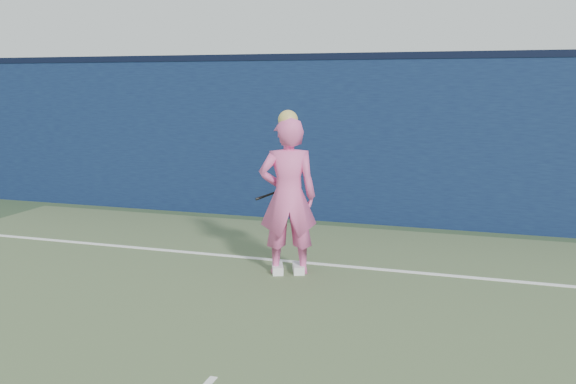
% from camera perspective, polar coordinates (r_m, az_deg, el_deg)
% --- Properties ---
extents(backstop_wall, '(24.00, 0.40, 2.50)m').
position_cam_1_polar(backstop_wall, '(9.55, 6.51, 4.66)').
color(backstop_wall, '#0D1739').
rests_on(backstop_wall, ground).
extents(wall_cap, '(24.00, 0.42, 0.10)m').
position_cam_1_polar(wall_cap, '(9.51, 6.67, 12.48)').
color(wall_cap, black).
rests_on(wall_cap, backstop_wall).
extents(player, '(0.76, 0.63, 1.86)m').
position_cam_1_polar(player, '(6.85, -0.00, -0.40)').
color(player, '#E85A9E').
rests_on(player, ground).
extents(racket, '(0.43, 0.34, 0.28)m').
position_cam_1_polar(racket, '(7.32, -0.36, 0.19)').
color(racket, black).
rests_on(racket, ground).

